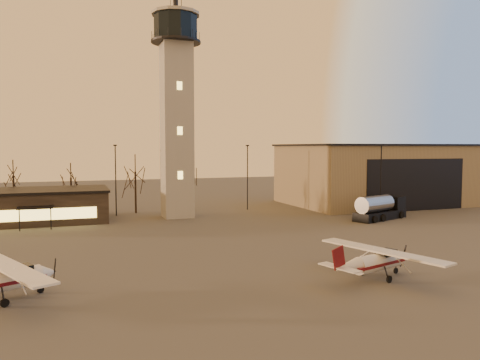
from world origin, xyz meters
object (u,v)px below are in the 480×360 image
object	(u,v)px
terminal	(5,207)
control_tower	(176,100)
cessna_front	(379,264)
cessna_rear	(4,284)
fuel_truck	(380,210)
hangar	(377,174)

from	to	relation	value
terminal	control_tower	bearing A→B (deg)	-5.15
cessna_front	cessna_rear	size ratio (longest dim) A/B	0.99
control_tower	cessna_front	world-z (taller)	control_tower
cessna_front	fuel_truck	bearing A→B (deg)	36.41
hangar	cessna_rear	size ratio (longest dim) A/B	2.80
terminal	cessna_rear	world-z (taller)	terminal
control_tower	cessna_front	size ratio (longest dim) A/B	3.02
hangar	cessna_front	bearing A→B (deg)	-125.79
terminal	fuel_truck	size ratio (longest dim) A/B	2.73
hangar	terminal	distance (m)	58.11
terminal	fuel_truck	world-z (taller)	terminal
cessna_front	fuel_truck	distance (m)	29.77
control_tower	fuel_truck	size ratio (longest dim) A/B	3.51
control_tower	cessna_rear	xyz separation A→B (m)	(-18.00, -31.75, -15.25)
terminal	cessna_rear	bearing A→B (deg)	-83.25
hangar	fuel_truck	size ratio (longest dim) A/B	3.29
control_tower	cessna_rear	distance (m)	39.56
control_tower	cessna_rear	size ratio (longest dim) A/B	2.99
control_tower	terminal	world-z (taller)	control_tower
control_tower	hangar	distance (m)	37.90
cessna_front	control_tower	bearing A→B (deg)	85.09
hangar	fuel_truck	bearing A→B (deg)	-124.53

